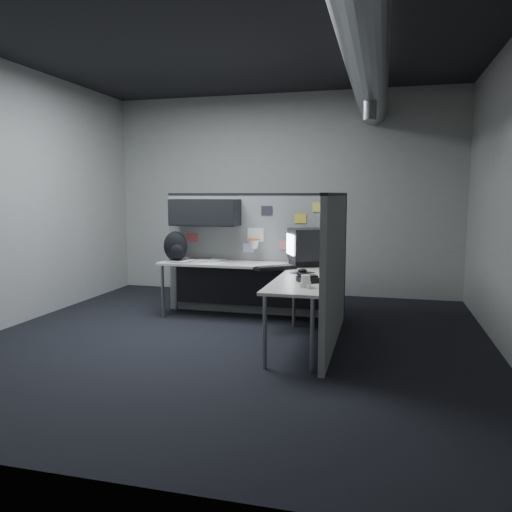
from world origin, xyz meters
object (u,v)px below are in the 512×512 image
(keyboard, at_px, (275,268))
(backpack, at_px, (176,247))
(monitor, at_px, (307,247))
(desk, at_px, (260,277))
(phone, at_px, (307,279))

(keyboard, distance_m, backpack, 1.50)
(monitor, bearing_deg, keyboard, -106.84)
(monitor, xyz_separation_m, keyboard, (-0.31, -0.42, -0.22))
(monitor, relative_size, keyboard, 1.09)
(keyboard, height_order, backpack, backpack)
(desk, height_order, backpack, backpack)
(monitor, relative_size, backpack, 1.36)
(desk, bearing_deg, phone, -51.38)
(backpack, bearing_deg, phone, -43.80)
(desk, height_order, phone, phone)
(desk, distance_m, phone, 1.16)
(phone, distance_m, backpack, 2.25)
(desk, xyz_separation_m, backpack, (-1.21, 0.25, 0.31))
(keyboard, bearing_deg, backpack, 168.46)
(monitor, bearing_deg, desk, -133.15)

